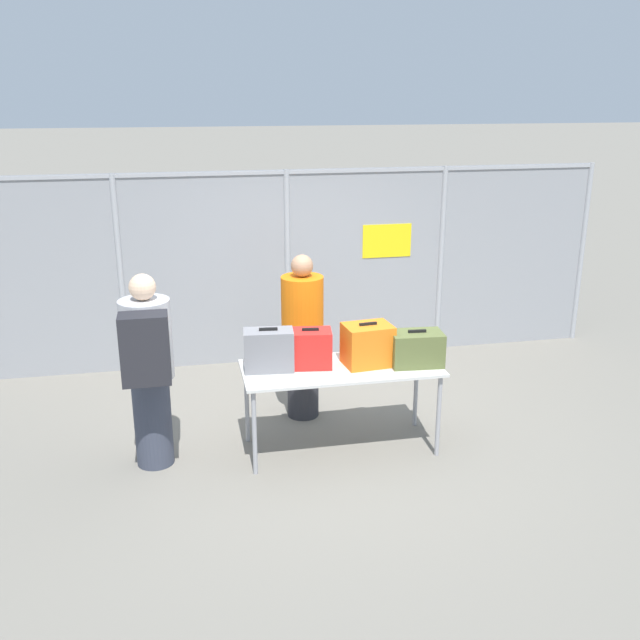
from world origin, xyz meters
The scene contains 10 objects.
ground_plane centered at (0.00, 0.00, 0.00)m, with size 120.00×120.00×0.00m, color slate.
fence_section centered at (0.01, 2.23, 1.19)m, with size 7.68×0.07×2.28m.
inspection_table centered at (0.10, -0.13, 0.73)m, with size 1.76×0.73×0.80m.
suitcase_grey centered at (-0.54, -0.07, 0.98)m, with size 0.45×0.27×0.39m.
suitcase_red centered at (-0.17, -0.06, 0.97)m, with size 0.40×0.30×0.36m.
suitcase_orange centered at (0.34, -0.12, 0.98)m, with size 0.45×0.36×0.39m.
suitcase_olive centered at (0.77, -0.21, 0.95)m, with size 0.48×0.32×0.33m.
traveler_hooded centered at (-1.56, -0.13, 0.94)m, with size 0.43×0.66×1.72m.
security_worker_near centered at (-0.11, 0.62, 0.86)m, with size 0.41×0.41×1.66m.
utility_trailer centered at (0.73, 4.61, 0.39)m, with size 3.61×2.23×0.65m.
Camera 1 is at (-1.26, -5.85, 3.14)m, focal length 40.00 mm.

